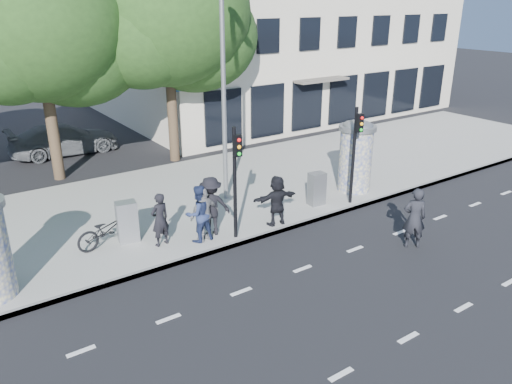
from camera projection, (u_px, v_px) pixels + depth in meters
ground at (338, 292)px, 12.53m from camera, size 120.00×120.00×0.00m
sidewalk at (196, 198)px, 18.26m from camera, size 40.00×8.00×0.15m
curb at (258, 237)px, 15.23m from camera, size 40.00×0.10×0.16m
lane_dash_near at (408, 338)px, 10.85m from camera, size 32.00×0.12×0.01m
lane_dash_far at (302, 269)px, 13.61m from camera, size 32.00×0.12×0.01m
ad_column_right at (356, 154)px, 18.33m from camera, size 1.36×1.36×2.65m
traffic_pole_near at (236, 172)px, 14.31m from camera, size 0.22×0.31×3.40m
traffic_pole_far at (355, 146)px, 16.86m from camera, size 0.22×0.31×3.40m
street_lamp at (224, 67)px, 16.30m from camera, size 0.25×0.93×8.00m
tree_near_left at (36, 22)px, 18.21m from camera, size 6.80×6.80×8.97m
tree_center at (166, 13)px, 20.46m from camera, size 7.00×7.00×9.30m
building at (265, 13)px, 32.03m from camera, size 20.30×15.85×12.00m
ped_b at (160, 220)px, 14.33m from camera, size 0.65×0.49×1.61m
ped_c at (199, 214)px, 14.56m from camera, size 0.87×0.69×1.74m
ped_d at (211, 206)px, 14.95m from camera, size 1.31×0.94×1.84m
ped_e at (205, 214)px, 14.59m from camera, size 1.04×0.67×1.67m
ped_f at (277, 200)px, 15.66m from camera, size 1.56×0.72×1.63m
man_road at (414, 218)px, 14.51m from camera, size 0.81×0.75×1.85m
bicycle at (108, 229)px, 14.43m from camera, size 0.98×1.99×1.00m
cabinet_left at (127, 222)px, 14.63m from camera, size 0.66×0.53×1.24m
cabinet_right at (317, 189)px, 17.28m from camera, size 0.59×0.45×1.15m
car_right at (64, 139)px, 23.40m from camera, size 2.07×4.92×1.42m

